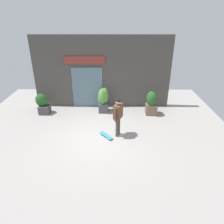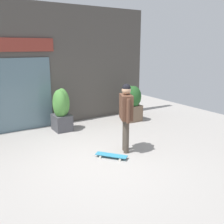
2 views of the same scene
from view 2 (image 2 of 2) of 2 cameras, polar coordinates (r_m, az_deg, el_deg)
The scene contains 6 objects.
ground_plane at distance 5.94m, azimuth -2.94°, elevation -10.71°, with size 12.00×12.00×0.00m, color #9E9993.
building_facade at distance 8.43m, azimuth -14.55°, elevation 9.75°, with size 7.29×0.31×3.83m.
skateboarder at distance 6.06m, azimuth 3.18°, elevation 0.23°, with size 0.42×0.59×1.69m.
skateboard at distance 6.01m, azimuth -0.15°, elevation -9.74°, with size 0.62×0.71×0.08m.
planter_box_left at distance 8.80m, azimuth 4.58°, elevation 2.60°, with size 0.56×0.66×1.24m.
planter_box_mid at distance 7.85m, azimuth -11.40°, elevation 0.87°, with size 0.55×0.66×1.31m.
Camera 2 is at (-2.61, -4.70, 2.53)m, focal length 40.56 mm.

